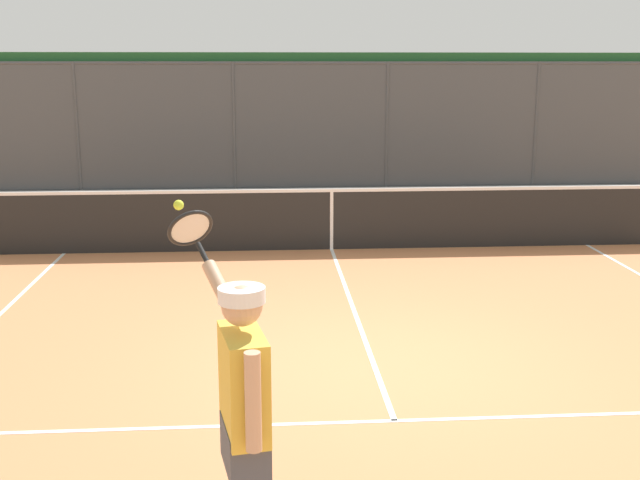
# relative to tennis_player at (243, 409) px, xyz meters

# --- Properties ---
(ground_plane) EXTENTS (60.00, 60.00, 0.00)m
(ground_plane) POSITION_rel_tennis_player_xyz_m (-1.16, -3.09, -1.01)
(ground_plane) COLOR #C67A4C
(court_line_markings) EXTENTS (8.30, 11.12, 0.01)m
(court_line_markings) POSITION_rel_tennis_player_xyz_m (-1.16, -1.64, -1.01)
(court_line_markings) COLOR white
(court_line_markings) RESTS_ON ground
(fence_backdrop) EXTENTS (19.85, 1.37, 3.09)m
(fence_backdrop) POSITION_rel_tennis_player_xyz_m (-1.16, -14.04, 0.52)
(fence_backdrop) COLOR #474C51
(fence_backdrop) RESTS_ON ground
(tennis_net) EXTENTS (10.66, 0.09, 1.07)m
(tennis_net) POSITION_rel_tennis_player_xyz_m (-1.16, -7.98, -0.51)
(tennis_net) COLOR #2D2D2D
(tennis_net) RESTS_ON ground
(tennis_player) EXTENTS (0.65, 1.35, 2.00)m
(tennis_player) POSITION_rel_tennis_player_xyz_m (0.00, 0.00, 0.00)
(tennis_player) COLOR silver
(tennis_player) RESTS_ON ground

